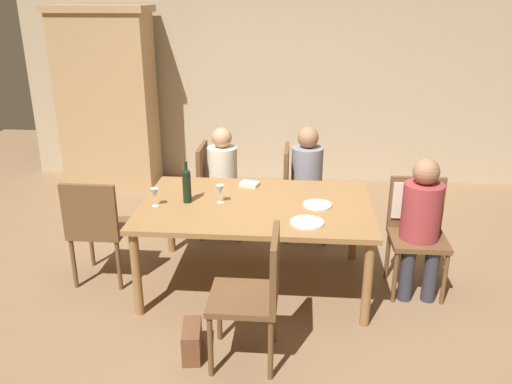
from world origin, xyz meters
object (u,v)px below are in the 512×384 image
at_px(dining_table, 256,212).
at_px(chair_near, 257,289).
at_px(chair_far_right, 297,186).
at_px(wine_glass_near_left, 220,190).
at_px(chair_right_end, 417,218).
at_px(wine_glass_centre, 155,193).
at_px(wine_bottle_tall_green, 187,184).
at_px(handbag, 192,341).
at_px(dinner_plate_guest_left, 317,205).
at_px(person_woman_host, 309,175).
at_px(chair_far_left, 214,183).
at_px(chair_left_end, 97,224).
at_px(person_man_guest, 225,174).
at_px(person_man_bearded, 421,218).
at_px(dinner_plate_host, 307,222).
at_px(armoire_cabinet, 108,99).

distance_m(dining_table, chair_near, 0.99).
xyz_separation_m(chair_far_right, wine_glass_near_left, (-0.61, -0.98, 0.30)).
height_order(chair_right_end, wine_glass_centre, chair_right_end).
relative_size(wine_bottle_tall_green, wine_glass_centre, 2.29).
distance_m(chair_near, handbag, 0.61).
bearing_deg(dinner_plate_guest_left, person_woman_host, 92.85).
xyz_separation_m(dining_table, chair_far_right, (0.33, 0.98, -0.12)).
xyz_separation_m(dining_table, wine_glass_near_left, (-0.29, -0.00, 0.17)).
height_order(chair_far_left, wine_glass_near_left, chair_far_left).
relative_size(chair_right_end, dinner_plate_guest_left, 4.01).
height_order(chair_left_end, person_man_guest, person_man_guest).
bearing_deg(wine_bottle_tall_green, dining_table, 0.94).
bearing_deg(person_man_bearded, dinner_plate_guest_left, -1.76).
bearing_deg(wine_glass_near_left, chair_near, -68.94).
bearing_deg(wine_bottle_tall_green, dinner_plate_host, -19.60).
height_order(chair_far_right, chair_near, same).
bearing_deg(chair_near, chair_far_left, 16.74).
bearing_deg(chair_far_right, handbag, -19.09).
height_order(person_woman_host, dinner_plate_host, person_woman_host).
distance_m(armoire_cabinet, chair_near, 3.98).
distance_m(dinner_plate_guest_left, handbag, 1.43).
xyz_separation_m(chair_left_end, person_man_bearded, (2.60, 0.06, 0.12)).
distance_m(chair_far_left, dinner_plate_guest_left, 1.40).
bearing_deg(person_woman_host, person_man_bearded, 40.60).
bearing_deg(handbag, armoire_cabinet, 116.66).
bearing_deg(dinner_plate_host, dinner_plate_guest_left, 76.46).
height_order(dinner_plate_guest_left, handbag, dinner_plate_guest_left).
bearing_deg(wine_glass_near_left, handbag, -93.69).
relative_size(dinner_plate_host, dinner_plate_guest_left, 1.09).
bearing_deg(dinner_plate_guest_left, dining_table, 179.89).
bearing_deg(chair_left_end, chair_right_end, 4.64).
bearing_deg(wine_glass_near_left, dinner_plate_guest_left, 0.28).
bearing_deg(chair_far_left, handbag, 4.41).
bearing_deg(chair_far_right, wine_glass_centre, -45.53).
distance_m(chair_near, dinner_plate_host, 0.73).
distance_m(armoire_cabinet, handbag, 3.85).
bearing_deg(chair_far_right, armoire_cabinet, -120.29).
height_order(chair_left_end, dinner_plate_guest_left, chair_left_end).
bearing_deg(dining_table, person_man_bearded, -1.14).
bearing_deg(armoire_cabinet, person_man_bearded, -35.58).
bearing_deg(person_man_guest, chair_far_left, -90.00).
height_order(chair_far_left, dinner_plate_guest_left, chair_far_left).
height_order(person_man_guest, dinner_plate_host, person_man_guest).
xyz_separation_m(chair_near, handbag, (-0.44, 0.00, -0.42)).
xyz_separation_m(person_man_guest, wine_bottle_tall_green, (-0.17, -0.99, 0.24)).
distance_m(person_woman_host, dinner_plate_host, 1.33).
bearing_deg(wine_glass_centre, chair_near, -44.54).
bearing_deg(dining_table, chair_far_right, 71.53).
relative_size(wine_glass_centre, dinner_plate_host, 0.60).
xyz_separation_m(wine_bottle_tall_green, dinner_plate_host, (0.96, -0.34, -0.14)).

